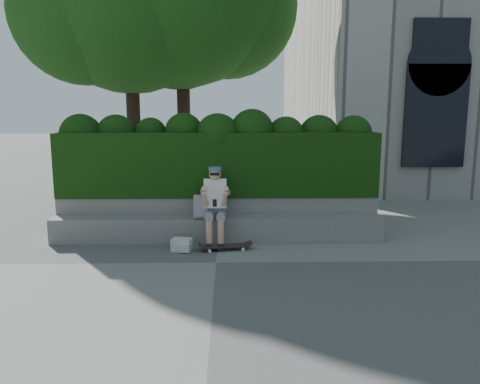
{
  "coord_description": "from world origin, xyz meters",
  "views": [
    {
      "loc": [
        0.21,
        -7.04,
        2.37
      ],
      "look_at": [
        0.4,
        1.0,
        0.95
      ],
      "focal_mm": 35.0,
      "sensor_mm": 36.0,
      "label": 1
    }
  ],
  "objects_px": {
    "person": "(215,202)",
    "backpack_plaid": "(202,207)",
    "backpack_ground": "(182,245)",
    "skateboard": "(226,246)"
  },
  "relations": [
    {
      "from": "backpack_ground",
      "to": "skateboard",
      "type": "bearing_deg",
      "value": 11.8
    },
    {
      "from": "skateboard",
      "to": "backpack_ground",
      "type": "xyz_separation_m",
      "value": [
        -0.75,
        -0.01,
        0.03
      ]
    },
    {
      "from": "skateboard",
      "to": "backpack_ground",
      "type": "distance_m",
      "value": 0.75
    },
    {
      "from": "backpack_plaid",
      "to": "skateboard",
      "type": "bearing_deg",
      "value": -47.95
    },
    {
      "from": "person",
      "to": "backpack_ground",
      "type": "height_order",
      "value": "person"
    },
    {
      "from": "person",
      "to": "skateboard",
      "type": "relative_size",
      "value": 1.65
    },
    {
      "from": "person",
      "to": "skateboard",
      "type": "xyz_separation_m",
      "value": [
        0.18,
        -0.41,
        -0.68
      ]
    },
    {
      "from": "person",
      "to": "backpack_plaid",
      "type": "height_order",
      "value": "person"
    },
    {
      "from": "person",
      "to": "backpack_plaid",
      "type": "distance_m",
      "value": 0.27
    },
    {
      "from": "person",
      "to": "backpack_ground",
      "type": "distance_m",
      "value": 0.96
    }
  ]
}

